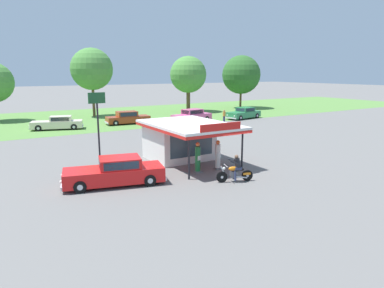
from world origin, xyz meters
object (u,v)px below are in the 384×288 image
at_px(parked_car_second_row_spare, 192,116).
at_px(motorcycle_with_rider, 235,171).
at_px(roadside_pole_sign, 98,117).
at_px(bystander_admiring_sedan, 184,123).
at_px(parked_car_back_row_left, 58,123).
at_px(parked_car_back_row_far_right, 128,118).
at_px(bystander_leaning_by_kiosk, 224,116).
at_px(featured_classic_sedan, 115,172).
at_px(parked_car_back_row_far_left, 244,113).
at_px(gas_pump_offside, 218,156).
at_px(gas_pump_nearside, 198,159).

bearing_deg(parked_car_second_row_spare, motorcycle_with_rider, -115.45).
xyz_separation_m(motorcycle_with_rider, roadside_pole_sign, (-5.60, 7.35, 2.67)).
bearing_deg(bystander_admiring_sedan, parked_car_back_row_left, 141.60).
distance_m(parked_car_back_row_far_right, bystander_leaning_by_kiosk, 11.77).
bearing_deg(featured_classic_sedan, parked_car_back_row_far_left, 36.88).
bearing_deg(parked_car_back_row_far_left, bystander_leaning_by_kiosk, -158.94).
height_order(featured_classic_sedan, parked_car_second_row_spare, parked_car_second_row_spare).
bearing_deg(motorcycle_with_rider, parked_car_back_row_far_left, 49.43).
distance_m(gas_pump_offside, parked_car_back_row_left, 22.73).
height_order(gas_pump_offside, bystander_leaning_by_kiosk, gas_pump_offside).
bearing_deg(parked_car_second_row_spare, gas_pump_offside, -116.87).
height_order(motorcycle_with_rider, parked_car_back_row_left, motorcycle_with_rider).
xyz_separation_m(gas_pump_nearside, parked_car_back_row_far_left, (19.02, 18.53, -0.19)).
bearing_deg(gas_pump_nearside, parked_car_back_row_left, 100.78).
distance_m(gas_pump_offside, featured_classic_sedan, 6.73).
distance_m(parked_car_back_row_far_right, roadside_pole_sign, 19.52).
xyz_separation_m(parked_car_second_row_spare, parked_car_back_row_far_right, (-7.56, 2.43, -0.02)).
bearing_deg(motorcycle_with_rider, parked_car_second_row_spare, 64.55).
distance_m(gas_pump_nearside, parked_car_second_row_spare, 22.64).
xyz_separation_m(parked_car_back_row_left, parked_car_back_row_far_right, (8.05, -0.03, 0.03)).
bearing_deg(gas_pump_offside, parked_car_back_row_left, 104.56).
bearing_deg(gas_pump_nearside, parked_car_back_row_far_left, 44.26).
xyz_separation_m(parked_car_second_row_spare, bystander_leaning_by_kiosk, (2.99, -2.78, 0.11)).
height_order(parked_car_back_row_left, bystander_leaning_by_kiosk, bystander_leaning_by_kiosk).
xyz_separation_m(bystander_admiring_sedan, roadside_pole_sign, (-11.51, -8.67, 2.41)).
bearing_deg(bystander_admiring_sedan, roadside_pole_sign, -143.02).
height_order(gas_pump_nearside, bystander_leaning_by_kiosk, gas_pump_nearside).
height_order(gas_pump_offside, motorcycle_with_rider, gas_pump_offside).
xyz_separation_m(parked_car_back_row_far_left, bystander_leaning_by_kiosk, (-4.60, -1.77, 0.15)).
height_order(gas_pump_offside, roadside_pole_sign, roadside_pole_sign).
relative_size(parked_car_second_row_spare, roadside_pole_sign, 1.15).
height_order(parked_car_second_row_spare, parked_car_back_row_left, parked_car_second_row_spare).
xyz_separation_m(gas_pump_nearside, featured_classic_sedan, (-5.19, 0.37, -0.18)).
bearing_deg(parked_car_back_row_far_left, bystander_admiring_sedan, -157.01).
height_order(motorcycle_with_rider, featured_classic_sedan, motorcycle_with_rider).
xyz_separation_m(motorcycle_with_rider, featured_classic_sedan, (-6.03, 3.06, 0.05)).
bearing_deg(gas_pump_offside, bystander_admiring_sedan, 68.59).
xyz_separation_m(featured_classic_sedan, bystander_leaning_by_kiosk, (19.60, 16.39, 0.14)).
bearing_deg(gas_pump_offside, gas_pump_nearside, 180.00).
distance_m(parked_car_back_row_far_right, bystander_admiring_sedan, 9.11).
bearing_deg(parked_car_back_row_far_left, gas_pump_nearside, -135.74).
bearing_deg(bystander_leaning_by_kiosk, gas_pump_nearside, -130.70).
bearing_deg(gas_pump_offside, featured_classic_sedan, 176.87).
relative_size(gas_pump_offside, parked_car_second_row_spare, 0.34).
height_order(parked_car_second_row_spare, bystander_admiring_sedan, bystander_admiring_sedan).
height_order(featured_classic_sedan, parked_car_back_row_far_right, featured_classic_sedan).
xyz_separation_m(parked_car_second_row_spare, parked_car_back_row_left, (-15.61, 2.46, -0.06)).
xyz_separation_m(featured_classic_sedan, bystander_admiring_sedan, (11.94, 12.96, 0.21)).
xyz_separation_m(parked_car_second_row_spare, roadside_pole_sign, (-16.19, -14.88, 2.59)).
height_order(parked_car_second_row_spare, bystander_leaning_by_kiosk, bystander_leaning_by_kiosk).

